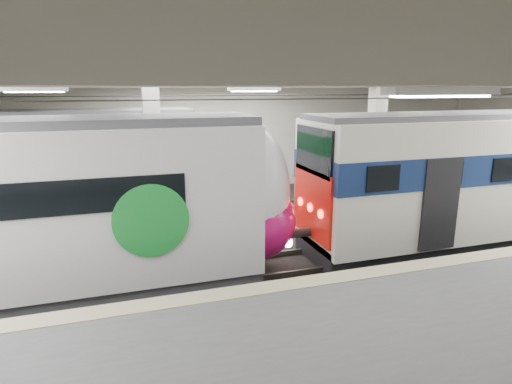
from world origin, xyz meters
name	(u,v)px	position (x,y,z in m)	size (l,w,h in m)	color
station_hall	(303,166)	(0.00, -1.74, 3.24)	(36.00, 24.00, 5.75)	black
modern_emu	(50,213)	(-5.66, 0.00, 2.13)	(13.37, 2.76, 4.33)	white
older_rer	(490,175)	(7.41, 0.00, 2.23)	(12.80, 2.83, 4.25)	silver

